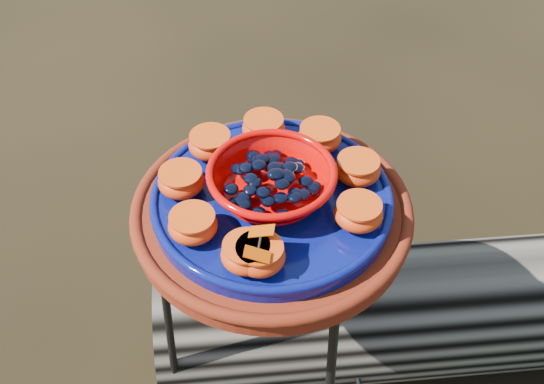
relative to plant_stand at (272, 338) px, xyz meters
The scene contains 18 objects.
plant_stand is the anchor object (origin of this frame).
terracotta_saucer 0.37m from the plant_stand, ahead, with size 0.46×0.46×0.04m, color #4D1F07.
cobalt_plate 0.40m from the plant_stand, ahead, with size 0.39×0.39×0.03m, color #000344.
red_bowl 0.44m from the plant_stand, ahead, with size 0.20×0.20×0.05m, color #C40402, non-canonical shape.
glass_gems 0.48m from the plant_stand, ahead, with size 0.15×0.15×0.03m, color black, non-canonical shape.
orange_half_0 0.46m from the plant_stand, 66.63° to the right, with size 0.08×0.08×0.04m, color #B53B00.
orange_half_1 0.46m from the plant_stand, ahead, with size 0.08×0.08×0.04m, color #B53B00.
orange_half_2 0.46m from the plant_stand, 45.74° to the left, with size 0.08×0.08×0.04m, color #B53B00.
orange_half_3 0.46m from the plant_stand, 85.74° to the left, with size 0.08×0.08×0.04m, color #B53B00.
orange_half_4 0.46m from the plant_stand, 125.74° to the left, with size 0.08×0.08×0.04m, color #B53B00.
orange_half_5 0.46m from the plant_stand, 165.74° to the left, with size 0.08×0.08×0.04m, color #B53B00.
orange_half_6 0.46m from the plant_stand, 154.26° to the right, with size 0.08×0.08×0.04m, color #B53B00.
orange_half_7 0.46m from the plant_stand, 114.26° to the right, with size 0.08×0.08×0.04m, color #B53B00.
orange_half_8 0.46m from the plant_stand, 74.26° to the right, with size 0.08×0.08×0.04m, color #B53B00.
butterfly 0.48m from the plant_stand, 66.63° to the right, with size 0.08×0.05×0.01m, color #B93C00, non-canonical shape.
driftwood_log 0.68m from the plant_stand, 50.43° to the left, with size 1.76×0.46×0.33m, color black, non-canonical shape.
foliage_left 0.52m from the plant_stand, 142.79° to the left, with size 0.23×0.23×0.11m, color #1E5E1E.
foliage_back 0.57m from the plant_stand, 114.53° to the left, with size 0.34×0.34×0.17m, color #1E5E1E.
Camera 1 is at (0.39, -0.68, 1.54)m, focal length 45.00 mm.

